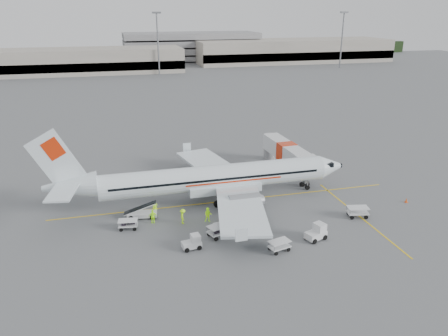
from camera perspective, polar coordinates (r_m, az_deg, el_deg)
The scene contains 26 objects.
ground at distance 56.13m, azimuth 0.52°, elevation -4.33°, with size 360.00×360.00×0.00m, color #56595B.
stripe_lead at distance 56.13m, azimuth 0.52°, elevation -4.32°, with size 44.00×0.20×0.01m, color yellow.
stripe_cross at distance 54.72m, azimuth 17.17°, elevation -5.95°, with size 0.20×20.00×0.01m, color yellow.
terminal_west at distance 182.28m, azimuth -23.49°, elevation 12.57°, with size 110.00×22.00×9.00m, color gray, non-canonical shape.
terminal_east at distance 212.25m, azimuth 8.91°, elevation 14.91°, with size 90.00×26.00×10.00m, color gray, non-canonical shape.
parking_garage at distance 213.45m, azimuth -4.34°, elevation 15.65°, with size 62.00×24.00×14.00m, color slate, non-canonical shape.
treeline at distance 225.66m, azimuth -11.49°, elevation 14.54°, with size 300.00×3.00×6.00m, color black, non-canonical shape.
mast_center at distance 168.80m, azimuth -8.61°, elevation 15.70°, with size 3.20×1.20×22.00m, color slate, non-canonical shape.
mast_east at distance 192.02m, azimuth 15.13°, elevation 15.76°, with size 3.20×1.20×22.00m, color slate, non-canonical shape.
aircraft at distance 54.57m, azimuth -1.13°, elevation 0.88°, with size 38.08×29.84×10.50m, color white, non-canonical shape.
jet_bridge at distance 66.04m, azimuth 8.15°, elevation 1.34°, with size 3.16×16.84×4.42m, color silver, non-canonical shape.
belt_loader at distance 52.24m, azimuth -10.70°, elevation -5.15°, with size 4.56×1.71×2.47m, color silver, non-canonical shape.
tug_fore at distance 47.86m, azimuth 11.91°, elevation -8.19°, with size 2.26×1.29×1.74m, color silver, non-canonical shape.
tug_mid at distance 48.69m, azimuth -0.07°, elevation -7.30°, with size 2.07×1.18×1.60m, color silver, non-canonical shape.
tug_aft at distance 45.36m, azimuth -4.27°, elevation -9.62°, with size 1.96×1.12×1.51m, color silver, non-canonical shape.
cart_loaded_a at distance 47.56m, azimuth -0.61°, elevation -8.19°, with size 2.53×1.50×1.32m, color silver, non-canonical shape.
cart_loaded_b at distance 50.24m, azimuth -12.42°, elevation -7.22°, with size 2.11×1.24×1.10m, color silver, non-canonical shape.
cart_empty_a at distance 45.28m, azimuth 7.23°, elevation -10.06°, with size 2.18×1.29×1.14m, color silver, non-canonical shape.
cart_empty_b at distance 54.09m, azimuth 17.05°, elevation -5.52°, with size 2.43×1.44×1.27m, color silver, non-canonical shape.
cone_nose at distance 60.28m, azimuth 22.72°, elevation -3.89°, with size 0.38×0.38×0.62m, color #DF4C14.
cone_port at distance 66.53m, azimuth -1.68°, elevation -0.02°, with size 0.43×0.43×0.70m, color #DF4C14.
cone_stbd at distance 46.50m, azimuth 7.46°, elevation -9.52°, with size 0.42×0.42×0.69m, color #DF4C14.
crew_a at distance 52.94m, azimuth -9.00°, elevation -5.12°, with size 0.64×0.42×1.75m, color #ACF413.
crew_b at distance 50.55m, azimuth -2.09°, elevation -6.13°, with size 0.85×0.66×1.75m, color #ACF413.
crew_c at distance 50.35m, azimuth -5.40°, elevation -6.30°, with size 1.15×0.66×1.78m, color #ACF413.
crew_d at distance 50.87m, azimuth -9.27°, elevation -6.27°, with size 0.98×0.41×1.67m, color #ACF413.
Camera 1 is at (-13.35, -49.36, 23.16)m, focal length 35.00 mm.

